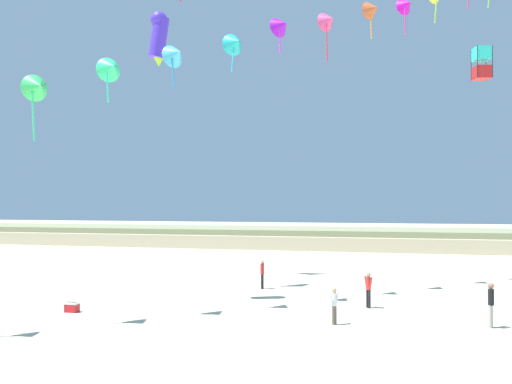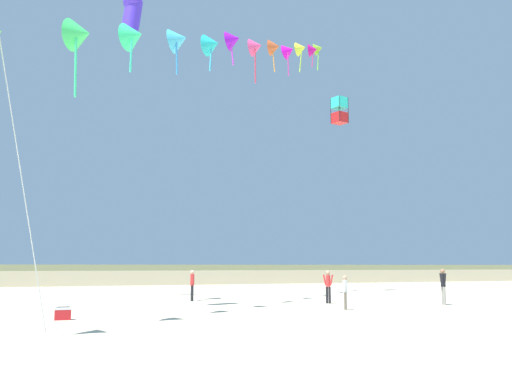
{
  "view_description": "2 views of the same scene",
  "coord_description": "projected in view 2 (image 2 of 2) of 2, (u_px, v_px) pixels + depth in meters",
  "views": [
    {
      "loc": [
        6.17,
        -12.87,
        4.92
      ],
      "look_at": [
        0.56,
        9.25,
        5.37
      ],
      "focal_mm": 38.0,
      "sensor_mm": 36.0,
      "label": 1
    },
    {
      "loc": [
        -8.21,
        -12.13,
        1.91
      ],
      "look_at": [
        1.33,
        13.72,
        5.67
      ],
      "focal_mm": 38.0,
      "sensor_mm": 36.0,
      "label": 2
    }
  ],
  "objects": [
    {
      "name": "person_near_left",
      "position": [
        328.0,
        284.0,
        27.78
      ],
      "size": [
        0.43,
        0.5,
        1.67
      ],
      "color": "black",
      "rests_on": "ground"
    },
    {
      "name": "person_mid_center",
      "position": [
        345.0,
        290.0,
        23.79
      ],
      "size": [
        0.36,
        0.47,
        1.49
      ],
      "color": "#726656",
      "rests_on": "ground"
    },
    {
      "name": "beach_cooler",
      "position": [
        63.0,
        314.0,
        19.3
      ],
      "size": [
        0.58,
        0.41,
        0.46
      ],
      "color": "red",
      "rests_on": "ground"
    },
    {
      "name": "kite_banner_string",
      "position": [
        246.0,
        45.0,
        31.64
      ],
      "size": [
        24.64,
        27.6,
        21.87
      ],
      "color": "#62D833"
    },
    {
      "name": "dune_ridge",
      "position": [
        135.0,
        274.0,
        58.61
      ],
      "size": [
        120.0,
        13.07,
        2.03
      ],
      "color": "beige",
      "rests_on": "ground"
    },
    {
      "name": "large_kite_mid_trail",
      "position": [
        339.0,
        111.0,
        41.1
      ],
      "size": [
        1.18,
        1.18,
        1.99
      ],
      "color": "red"
    },
    {
      "name": "person_far_left",
      "position": [
        443.0,
        284.0,
        26.77
      ],
      "size": [
        0.24,
        0.62,
        1.76
      ],
      "color": "gray",
      "rests_on": "ground"
    },
    {
      "name": "person_near_right",
      "position": [
        192.0,
        283.0,
        29.6
      ],
      "size": [
        0.23,
        0.58,
        1.67
      ],
      "color": "black",
      "rests_on": "ground"
    },
    {
      "name": "ground_plane",
      "position": [
        393.0,
        341.0,
        13.83
      ],
      "size": [
        240.0,
        240.0,
        0.0
      ],
      "primitive_type": "plane",
      "color": "beige"
    },
    {
      "name": "large_kite_high_solo",
      "position": [
        131.0,
        19.0,
        25.38
      ],
      "size": [
        1.33,
        1.22,
        2.82
      ],
      "color": "#5032DF"
    }
  ]
}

